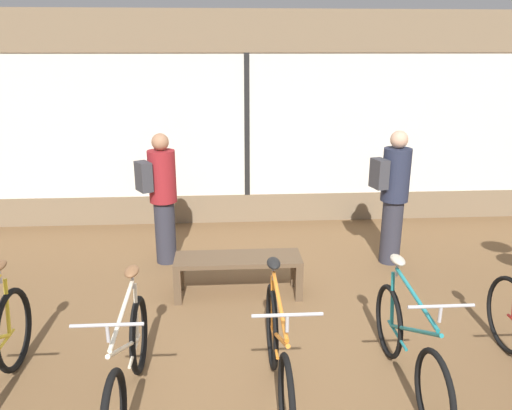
# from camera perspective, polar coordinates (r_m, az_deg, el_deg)

# --- Properties ---
(ground_plane) EXTENTS (24.00, 24.00, 0.00)m
(ground_plane) POSITION_cam_1_polar(r_m,az_deg,el_deg) (4.65, 1.34, -17.42)
(ground_plane) COLOR brown
(shop_back_wall) EXTENTS (12.00, 0.08, 3.20)m
(shop_back_wall) POSITION_cam_1_polar(r_m,az_deg,el_deg) (7.66, -1.05, 9.81)
(shop_back_wall) COLOR #7A664C
(shop_back_wall) RESTS_ON ground_plane
(bicycle_left) EXTENTS (0.46, 1.68, 1.01)m
(bicycle_left) POSITION_cam_1_polar(r_m,az_deg,el_deg) (4.07, -14.42, -17.38)
(bicycle_left) COLOR black
(bicycle_left) RESTS_ON ground_plane
(bicycle_center) EXTENTS (0.46, 1.76, 1.05)m
(bicycle_center) POSITION_cam_1_polar(r_m,az_deg,el_deg) (3.99, 2.55, -16.91)
(bicycle_center) COLOR black
(bicycle_center) RESTS_ON ground_plane
(bicycle_right) EXTENTS (0.46, 1.66, 1.01)m
(bicycle_right) POSITION_cam_1_polar(r_m,az_deg,el_deg) (4.32, 17.02, -15.30)
(bicycle_right) COLOR black
(bicycle_right) RESTS_ON ground_plane
(display_bench) EXTENTS (1.40, 0.44, 0.46)m
(display_bench) POSITION_cam_1_polar(r_m,az_deg,el_deg) (5.58, -2.07, -6.72)
(display_bench) COLOR brown
(display_bench) RESTS_ON ground_plane
(customer_near_rack) EXTENTS (0.54, 0.41, 1.71)m
(customer_near_rack) POSITION_cam_1_polar(r_m,az_deg,el_deg) (6.46, 15.41, 1.26)
(customer_near_rack) COLOR #2D2D38
(customer_near_rack) RESTS_ON ground_plane
(customer_by_window) EXTENTS (0.56, 0.50, 1.68)m
(customer_by_window) POSITION_cam_1_polar(r_m,az_deg,el_deg) (6.35, -10.71, 1.12)
(customer_by_window) COLOR #2D2D38
(customer_by_window) RESTS_ON ground_plane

